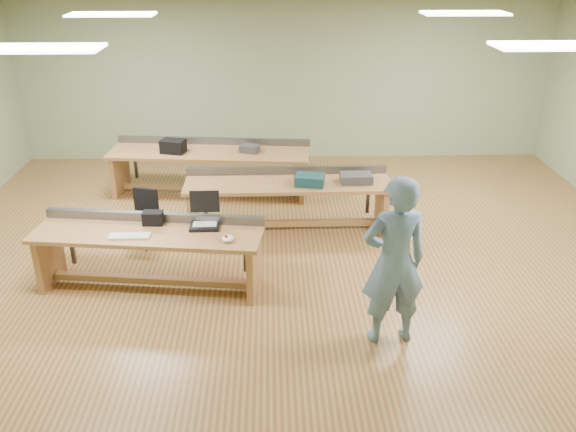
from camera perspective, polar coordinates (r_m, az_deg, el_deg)
The scene contains 21 objects.
floor at distance 8.46m, azimuth 0.47°, elevation -3.14°, with size 10.00×10.00×0.00m, color olive.
ceiling at distance 7.57m, azimuth 0.55°, elevation 17.47°, with size 10.00×10.00×0.00m, color silver.
wall_back at distance 11.76m, azimuth -0.28°, elevation 12.50°, with size 10.00×0.04×3.00m, color #8FA37C.
wall_front at distance 4.26m, azimuth 2.64°, elevation -9.96°, with size 10.00×0.04×3.00m, color #8FA37C.
fluor_panels at distance 7.57m, azimuth 0.55°, elevation 17.24°, with size 6.20×3.50×0.03m.
workbench_front at distance 7.54m, azimuth -12.85°, elevation -2.71°, with size 2.81×1.07×0.86m.
workbench_mid at distance 8.85m, azimuth -0.03°, elevation 2.12°, with size 2.97×0.80×0.86m.
workbench_back at distance 10.26m, azimuth -7.28°, elevation 5.12°, with size 3.36×1.20×0.86m.
person at distance 6.29m, azimuth 9.89°, elevation -4.23°, with size 0.68×0.45×1.86m, color #6A89AD.
laptop_base at distance 7.41m, azimuth -7.78°, elevation -0.91°, with size 0.35×0.29×0.04m, color black.
laptop_screen at distance 7.44m, azimuth -7.80°, elevation 1.36°, with size 0.35×0.02×0.28m, color black.
keyboard at distance 7.33m, azimuth -14.61°, elevation -1.85°, with size 0.48×0.16×0.03m, color beige.
trackball_mouse at distance 7.04m, azimuth -5.66°, elevation -2.10°, with size 0.14×0.16×0.07m, color white.
camera_bag at distance 7.58m, azimuth -12.52°, elevation -0.18°, with size 0.24×0.15×0.16m, color black.
task_chair at distance 8.73m, azimuth -13.33°, elevation -0.84°, with size 0.52×0.52×0.79m.
parts_bin_teal at distance 8.64m, azimuth 2.06°, elevation 3.40°, with size 0.41×0.31×0.14m, color #13383F.
parts_bin_grey at distance 8.78m, azimuth 6.40°, elevation 3.55°, with size 0.45×0.29×0.12m, color #353537.
mug at distance 8.81m, azimuth 0.95°, elevation 3.69°, with size 0.12×0.12×0.10m, color #353537.
drinks_can at distance 8.66m, azimuth -1.62°, elevation 3.32°, with size 0.06×0.06×0.11m, color silver.
storage_box_back at distance 10.16m, azimuth -10.69°, elevation 6.43°, with size 0.37×0.27×0.21m, color black.
tray_back at distance 10.04m, azimuth -3.61°, elevation 6.31°, with size 0.30×0.22×0.12m, color #353537.
Camera 1 is at (-0.30, -7.51, 3.89)m, focal length 38.00 mm.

